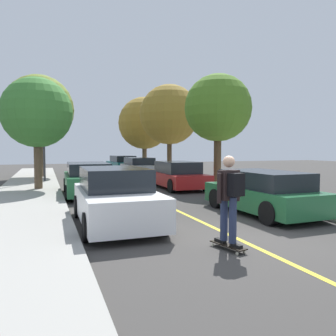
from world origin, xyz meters
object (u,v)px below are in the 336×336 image
(parked_car_right_far, at_px, (139,167))
(skateboard, at_px, (228,245))
(parked_car_left_nearest, at_px, (115,198))
(street_tree_right_near, at_px, (169,115))
(parked_car_right_near, at_px, (177,175))
(streetlamp, at_px, (44,127))
(street_tree_right_nearest, at_px, (218,108))
(street_tree_left_near, at_px, (39,109))
(parked_car_left_near, at_px, (88,179))
(street_tree_right_far, at_px, (144,123))
(parked_car_right_nearest, at_px, (263,192))
(parked_car_right_farthest, at_px, (122,164))
(skateboarder, at_px, (230,194))
(street_tree_left_nearest, at_px, (37,113))

(parked_car_right_far, height_order, skateboard, parked_car_right_far)
(parked_car_left_nearest, bearing_deg, street_tree_right_near, 63.86)
(parked_car_right_near, bearing_deg, streetlamp, 141.84)
(parked_car_right_near, xyz_separation_m, street_tree_right_near, (2.02, 6.44, 3.73))
(street_tree_right_nearest, bearing_deg, street_tree_left_near, 134.48)
(parked_car_left_near, distance_m, skateboard, 8.91)
(parked_car_left_near, xyz_separation_m, street_tree_right_nearest, (6.54, 0.55, 3.33))
(parked_car_right_near, height_order, street_tree_right_near, street_tree_right_near)
(parked_car_left_near, distance_m, street_tree_right_near, 10.61)
(parked_car_right_near, relative_size, street_tree_right_near, 0.72)
(streetlamp, relative_size, skateboard, 6.28)
(street_tree_right_near, height_order, street_tree_right_far, street_tree_right_far)
(street_tree_left_near, xyz_separation_m, streetlamp, (0.27, -3.27, -1.33))
(parked_car_left_nearest, height_order, skateboard, parked_car_left_nearest)
(parked_car_right_nearest, distance_m, street_tree_right_nearest, 7.59)
(parked_car_right_nearest, distance_m, streetlamp, 13.73)
(parked_car_right_far, xyz_separation_m, parked_car_right_farthest, (0.00, 5.49, 0.01))
(parked_car_left_nearest, xyz_separation_m, street_tree_right_nearest, (6.54, 6.38, 3.32))
(parked_car_left_near, relative_size, street_tree_right_nearest, 0.78)
(street_tree_left_near, height_order, skateboarder, street_tree_left_near)
(parked_car_left_near, bearing_deg, skateboarder, -79.26)
(street_tree_left_near, distance_m, street_tree_right_near, 8.74)
(street_tree_left_near, height_order, skateboard, street_tree_left_near)
(skateboarder, bearing_deg, streetlamp, 103.03)
(street_tree_left_near, relative_size, skateboard, 7.74)
(parked_car_right_nearest, height_order, skateboarder, skateboarder)
(parked_car_left_nearest, height_order, skateboarder, skateboarder)
(parked_car_left_nearest, distance_m, parked_car_right_nearest, 4.53)
(street_tree_left_nearest, bearing_deg, skateboarder, -71.35)
(parked_car_right_farthest, height_order, street_tree_right_nearest, street_tree_right_nearest)
(parked_car_right_farthest, relative_size, skateboard, 5.24)
(street_tree_right_nearest, bearing_deg, skateboard, -117.76)
(street_tree_right_far, distance_m, streetlamp, 11.39)
(parked_car_right_near, bearing_deg, parked_car_left_near, -166.85)
(parked_car_left_near, relative_size, skateboard, 5.07)
(parked_car_left_near, bearing_deg, parked_car_right_far, 61.08)
(parked_car_right_near, bearing_deg, parked_car_right_nearest, -89.99)
(parked_car_right_nearest, relative_size, street_tree_left_nearest, 0.81)
(parked_car_left_nearest, bearing_deg, parked_car_right_near, 56.70)
(parked_car_right_far, height_order, street_tree_right_nearest, street_tree_right_nearest)
(parked_car_left_nearest, bearing_deg, parked_car_right_farthest, 76.94)
(parked_car_left_near, distance_m, parked_car_right_nearest, 7.47)
(street_tree_right_nearest, bearing_deg, street_tree_right_near, 90.00)
(parked_car_right_far, relative_size, skateboarder, 2.34)
(parked_car_right_near, relative_size, street_tree_left_near, 0.68)
(parked_car_right_nearest, xyz_separation_m, skateboard, (-2.87, -2.79, -0.57))
(parked_car_right_far, xyz_separation_m, skateboard, (-2.87, -16.92, -0.59))
(parked_car_right_near, relative_size, parked_car_right_far, 1.11)
(street_tree_right_far, distance_m, skateboard, 23.37)
(street_tree_left_nearest, relative_size, street_tree_right_far, 0.80)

